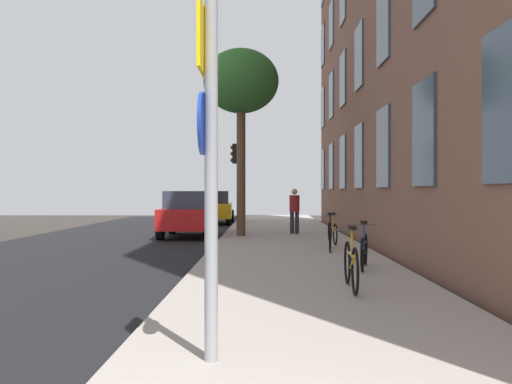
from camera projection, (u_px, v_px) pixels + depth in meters
name	position (u px, v px, depth m)	size (l,w,h in m)	color
ground_plane	(168.00, 246.00, 16.47)	(41.80, 41.80, 0.00)	#332D28
road_asphalt	(97.00, 246.00, 16.50)	(7.00, 38.00, 0.01)	black
sidewalk	(287.00, 245.00, 16.43)	(4.20, 38.00, 0.12)	#9E9389
sign_post	(209.00, 145.00, 4.98)	(0.15, 0.60, 3.35)	gray
traffic_light	(237.00, 169.00, 22.73)	(0.43, 0.24, 3.48)	black
tree_near	(241.00, 84.00, 18.99)	(2.56, 2.56, 6.34)	brown
bicycle_0	(351.00, 264.00, 8.59)	(0.42, 1.71, 0.99)	black
bicycle_1	(364.00, 250.00, 10.92)	(0.54, 1.60, 0.94)	black
bicycle_2	(330.00, 235.00, 14.33)	(0.42, 1.73, 0.96)	black
bicycle_3	(332.00, 232.00, 16.07)	(0.42, 1.59, 0.90)	black
pedestrian_0	(294.00, 208.00, 19.82)	(0.42, 0.42, 1.60)	#26262D
car_0	(188.00, 213.00, 19.86)	(1.79, 3.98, 1.62)	red
car_1	(214.00, 207.00, 27.84)	(1.96, 4.28, 1.62)	orange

